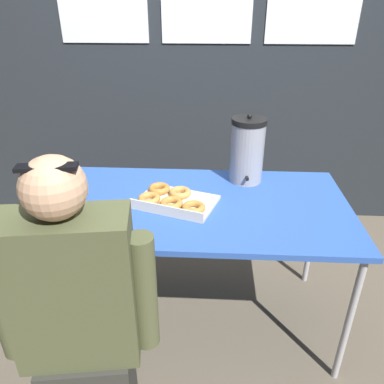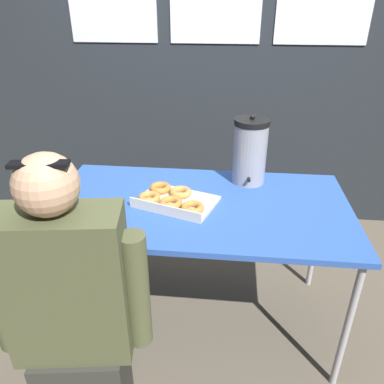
{
  "view_description": "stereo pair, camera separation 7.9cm",
  "coord_description": "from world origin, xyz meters",
  "px_view_note": "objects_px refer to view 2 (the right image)",
  "views": [
    {
      "loc": [
        0.06,
        -1.59,
        1.66
      ],
      "look_at": [
        -0.03,
        0.0,
        0.82
      ],
      "focal_mm": 35.0,
      "sensor_mm": 36.0,
      "label": 1
    },
    {
      "loc": [
        0.13,
        -1.59,
        1.66
      ],
      "look_at": [
        -0.03,
        0.0,
        0.82
      ],
      "focal_mm": 35.0,
      "sensor_mm": 36.0,
      "label": 2
    }
  ],
  "objects_px": {
    "cell_phone": "(69,221)",
    "person_seated": "(73,317)",
    "donut_box": "(173,199)",
    "coffee_urn": "(250,151)"
  },
  "relations": [
    {
      "from": "person_seated",
      "to": "donut_box",
      "type": "bearing_deg",
      "value": -123.98
    },
    {
      "from": "donut_box",
      "to": "cell_phone",
      "type": "relative_size",
      "value": 2.7
    },
    {
      "from": "donut_box",
      "to": "coffee_urn",
      "type": "bearing_deg",
      "value": 56.33
    },
    {
      "from": "donut_box",
      "to": "cell_phone",
      "type": "bearing_deg",
      "value": -134.91
    },
    {
      "from": "cell_phone",
      "to": "person_seated",
      "type": "height_order",
      "value": "person_seated"
    },
    {
      "from": "coffee_urn",
      "to": "cell_phone",
      "type": "bearing_deg",
      "value": -147.85
    },
    {
      "from": "cell_phone",
      "to": "person_seated",
      "type": "xyz_separation_m",
      "value": [
        0.15,
        -0.39,
        -0.17
      ]
    },
    {
      "from": "coffee_urn",
      "to": "person_seated",
      "type": "height_order",
      "value": "person_seated"
    },
    {
      "from": "coffee_urn",
      "to": "cell_phone",
      "type": "height_order",
      "value": "coffee_urn"
    },
    {
      "from": "donut_box",
      "to": "coffee_urn",
      "type": "relative_size",
      "value": 1.16
    }
  ]
}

